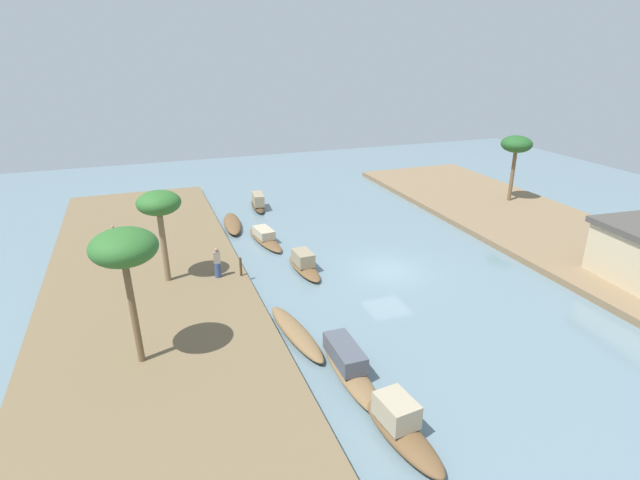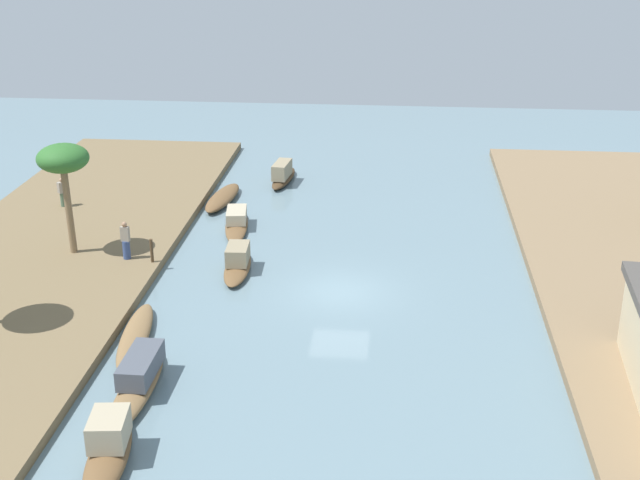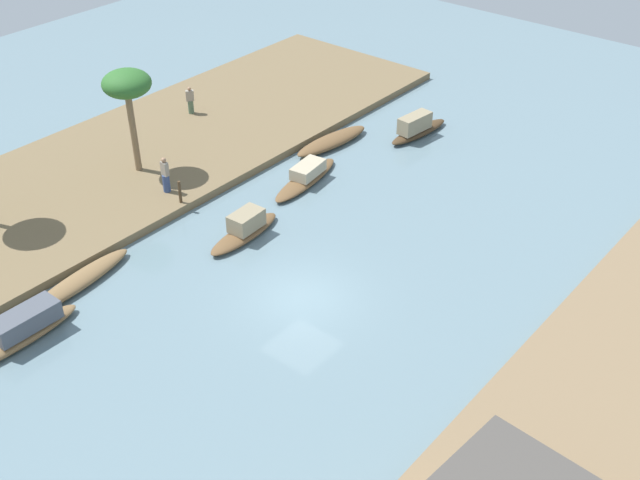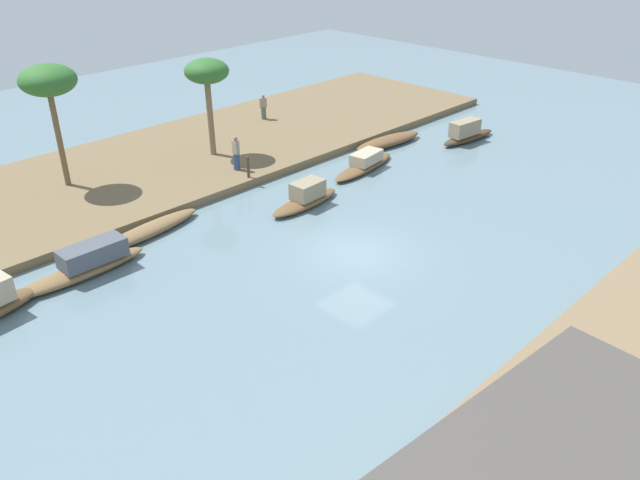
% 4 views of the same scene
% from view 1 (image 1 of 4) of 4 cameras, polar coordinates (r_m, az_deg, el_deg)
% --- Properties ---
extents(river_water, '(70.55, 70.55, 0.00)m').
position_cam_1_polar(river_water, '(30.51, 7.69, -3.44)').
color(river_water, slate).
rests_on(river_water, ground).
extents(riverbank_left, '(43.39, 10.79, 0.41)m').
position_cam_1_polar(riverbank_left, '(27.40, -18.61, -6.98)').
color(riverbank_left, brown).
rests_on(riverbank_left, ground).
extents(riverbank_right, '(43.39, 10.79, 0.41)m').
position_cam_1_polar(riverbank_right, '(38.34, 26.04, 0.06)').
color(riverbank_right, '#846B4C').
rests_on(riverbank_right, ground).
extents(sampan_midstream, '(4.16, 1.32, 1.18)m').
position_cam_1_polar(sampan_midstream, '(30.09, -1.82, -2.73)').
color(sampan_midstream, brown).
rests_on(sampan_midstream, river_water).
extents(sampan_with_red_awning, '(4.94, 1.70, 0.52)m').
position_cam_1_polar(sampan_with_red_awning, '(37.88, -9.83, 1.84)').
color(sampan_with_red_awning, brown).
rests_on(sampan_with_red_awning, river_water).
extents(sampan_near_left_bank, '(5.45, 1.61, 0.47)m').
position_cam_1_polar(sampan_near_left_bank, '(23.70, -2.72, -10.35)').
color(sampan_near_left_bank, brown).
rests_on(sampan_near_left_bank, river_water).
extents(sampan_downstream_large, '(4.37, 1.68, 1.42)m').
position_cam_1_polar(sampan_downstream_large, '(18.53, 9.02, -19.97)').
color(sampan_downstream_large, brown).
rests_on(sampan_downstream_large, river_water).
extents(sampan_foreground, '(4.29, 1.37, 1.30)m').
position_cam_1_polar(sampan_foreground, '(41.80, -6.99, 4.20)').
color(sampan_foreground, '#47331E').
rests_on(sampan_foreground, river_water).
extents(sampan_upstream_small, '(5.09, 1.79, 0.92)m').
position_cam_1_polar(sampan_upstream_small, '(34.62, -6.24, 0.29)').
color(sampan_upstream_small, brown).
rests_on(sampan_upstream_small, river_water).
extents(sampan_with_tall_canopy, '(5.37, 1.13, 1.18)m').
position_cam_1_polar(sampan_with_tall_canopy, '(21.21, 3.19, -13.83)').
color(sampan_with_tall_canopy, brown).
rests_on(sampan_with_tall_canopy, river_water).
extents(person_on_near_bank, '(0.49, 0.47, 1.54)m').
position_cam_1_polar(person_on_near_bank, '(34.79, -22.11, 0.30)').
color(person_on_near_bank, '#4C664C').
rests_on(person_on_near_bank, riverbank_left).
extents(person_by_mooring, '(0.37, 0.40, 1.76)m').
position_cam_1_polar(person_by_mooring, '(28.78, -11.46, -2.70)').
color(person_by_mooring, '#33477A').
rests_on(person_by_mooring, riverbank_left).
extents(mooring_post, '(0.14, 0.14, 1.09)m').
position_cam_1_polar(mooring_post, '(28.80, -8.90, -2.99)').
color(mooring_post, '#4C3823').
rests_on(mooring_post, riverbank_left).
extents(palm_tree_left_near, '(2.30, 2.30, 5.10)m').
position_cam_1_polar(palm_tree_left_near, '(27.86, -17.65, 3.74)').
color(palm_tree_left_near, '#7F6647').
rests_on(palm_tree_left_near, riverbank_left).
extents(palm_tree_left_far, '(2.57, 2.57, 5.77)m').
position_cam_1_polar(palm_tree_left_far, '(20.54, -21.16, -1.00)').
color(palm_tree_left_far, brown).
rests_on(palm_tree_left_far, riverbank_left).
extents(palm_tree_right_tall, '(2.46, 2.46, 5.36)m').
position_cam_1_polar(palm_tree_right_tall, '(44.34, 21.21, 9.87)').
color(palm_tree_right_tall, brown).
rests_on(palm_tree_right_tall, riverbank_right).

